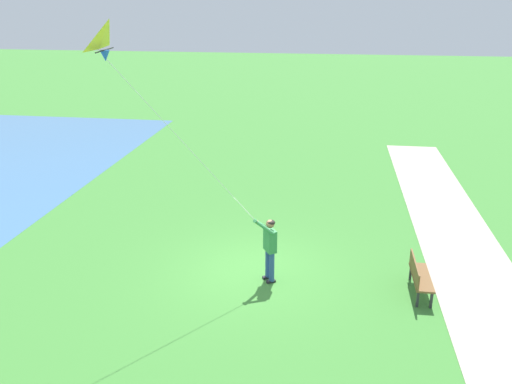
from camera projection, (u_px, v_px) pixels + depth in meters
ground_plane at (254, 271)px, 14.66m from camera, size 120.00×120.00×0.00m
walkway_path at (503, 332)px, 11.97m from camera, size 2.61×32.02×0.02m
person_kite_flyer at (269, 244)px, 13.83m from camera, size 0.62×0.53×1.83m
flying_kite at (111, 41)px, 10.72m from camera, size 2.95×2.34×4.90m
park_bench_near_walkway at (419, 275)px, 13.42m from camera, size 0.45×1.50×0.88m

